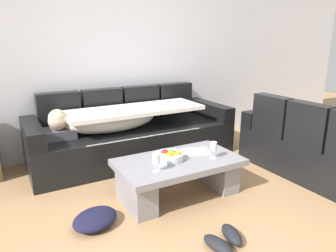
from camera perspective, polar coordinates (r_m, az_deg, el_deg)
ground_plane at (r=2.89m, az=7.83°, el=-15.92°), size 14.00×14.00×0.00m
back_wall at (r=4.37m, az=-9.05°, el=13.47°), size 9.00×0.10×2.70m
couch_along_wall at (r=4.02m, az=-7.10°, el=-1.49°), size 2.56×0.92×0.88m
couch_near_window at (r=3.88m, az=27.24°, el=-3.70°), size 0.92×1.84×0.88m
coffee_table at (r=3.08m, az=1.94°, el=-8.62°), size 1.20×0.68×0.38m
fruit_bowl at (r=2.99m, az=0.31°, el=-5.53°), size 0.28×0.28×0.10m
wine_glass_near_left at (r=2.72m, az=-2.22°, el=-6.17°), size 0.07×0.07×0.17m
wine_glass_near_right at (r=3.05m, az=8.37°, el=-3.84°), size 0.07×0.07×0.17m
open_magazine at (r=3.23m, az=5.07°, el=-4.66°), size 0.34×0.30×0.01m
pair_of_shoes at (r=2.53m, az=10.44°, el=-19.86°), size 0.34×0.34×0.09m
crumpled_garment at (r=2.76m, az=-13.28°, el=-16.32°), size 0.50×0.47×0.12m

